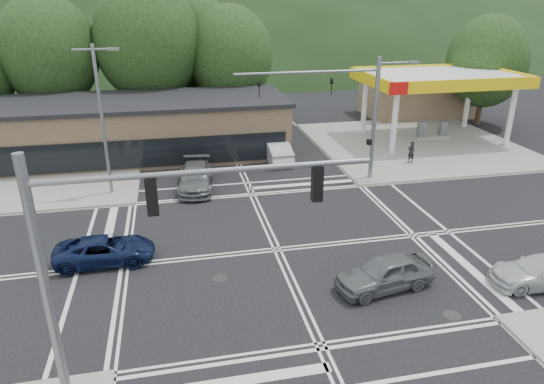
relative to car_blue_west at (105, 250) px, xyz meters
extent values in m
plane|color=black|center=(8.00, -0.50, -0.62)|extent=(120.00, 120.00, 0.00)
cube|color=gray|center=(23.00, 14.50, -0.55)|extent=(16.00, 16.00, 0.15)
cube|color=gray|center=(-7.00, 14.50, -0.55)|extent=(16.00, 16.00, 0.15)
cylinder|color=silver|center=(20.00, 12.50, 1.88)|extent=(0.44, 0.44, 5.00)
cylinder|color=silver|center=(20.00, 18.50, 1.88)|extent=(0.44, 0.44, 5.00)
cylinder|color=silver|center=(30.00, 12.50, 1.88)|extent=(0.44, 0.44, 5.00)
cylinder|color=silver|center=(30.00, 18.50, 1.88)|extent=(0.44, 0.44, 5.00)
cube|color=silver|center=(25.00, 15.50, 4.68)|extent=(12.00, 8.00, 0.60)
cube|color=yellow|center=(25.00, 11.50, 4.68)|extent=(12.20, 0.25, 0.90)
cube|color=yellow|center=(25.00, 19.50, 4.68)|extent=(12.20, 0.25, 0.90)
cube|color=yellow|center=(19.00, 15.50, 4.68)|extent=(0.25, 8.20, 0.90)
cube|color=yellow|center=(31.00, 15.50, 4.68)|extent=(0.25, 8.20, 0.90)
cube|color=red|center=(19.50, 11.35, 4.68)|extent=(1.40, 0.12, 0.90)
cube|color=gray|center=(25.00, 15.50, -0.37)|extent=(3.00, 1.00, 0.30)
cube|color=slate|center=(24.00, 15.50, 0.33)|extent=(0.60, 0.50, 1.30)
cube|color=slate|center=(26.00, 15.50, 0.33)|extent=(0.60, 0.50, 1.30)
cube|color=#846B4F|center=(28.00, 24.50, 1.28)|extent=(10.00, 6.00, 3.80)
cube|color=brown|center=(0.00, 16.50, 1.38)|extent=(24.00, 8.00, 4.00)
ellipsoid|color=black|center=(8.00, 89.50, -0.62)|extent=(252.00, 126.00, 140.00)
cylinder|color=#382619|center=(-6.00, 23.50, 1.80)|extent=(0.50, 0.50, 4.84)
ellipsoid|color=black|center=(-6.00, 23.50, 6.53)|extent=(8.00, 8.00, 9.20)
cylinder|color=#382619|center=(2.00, 23.50, 2.02)|extent=(0.50, 0.50, 5.28)
ellipsoid|color=black|center=(2.00, 23.50, 7.18)|extent=(9.00, 9.00, 10.35)
cylinder|color=#382619|center=(9.00, 23.50, 1.58)|extent=(0.50, 0.50, 4.40)
ellipsoid|color=black|center=(9.00, 23.50, 5.88)|extent=(7.60, 7.60, 8.74)
cylinder|color=#382619|center=(6.00, 27.50, 1.80)|extent=(0.50, 0.50, 4.84)
ellipsoid|color=black|center=(6.00, 27.50, 6.53)|extent=(8.40, 8.40, 9.66)
cylinder|color=#382619|center=(32.00, 19.50, 1.36)|extent=(0.50, 0.50, 3.96)
ellipsoid|color=black|center=(32.00, 19.50, 5.23)|extent=(7.20, 7.20, 8.28)
cylinder|color=slate|center=(-0.50, 8.50, 3.88)|extent=(0.20, 0.20, 9.00)
cylinder|color=slate|center=(-0.50, 8.50, 8.08)|extent=(2.20, 0.12, 0.12)
cube|color=slate|center=(0.60, 8.50, 8.08)|extent=(0.60, 0.25, 0.15)
cylinder|color=slate|center=(16.20, 7.70, 3.38)|extent=(0.28, 0.28, 8.00)
cylinder|color=slate|center=(11.70, 7.70, 6.58)|extent=(9.00, 0.16, 0.16)
imported|color=black|center=(13.20, 7.70, 5.68)|extent=(0.16, 0.20, 1.00)
imported|color=black|center=(8.70, 7.70, 5.68)|extent=(0.16, 0.20, 1.00)
cylinder|color=slate|center=(17.40, 7.70, 6.98)|extent=(2.40, 0.12, 0.12)
cube|color=slate|center=(18.50, 7.70, 6.98)|extent=(0.70, 0.30, 0.15)
cube|color=black|center=(15.95, 7.70, 1.98)|extent=(0.25, 0.30, 0.35)
cylinder|color=slate|center=(-0.20, -8.70, 3.38)|extent=(0.28, 0.28, 8.00)
cylinder|color=slate|center=(4.30, -8.70, 6.58)|extent=(9.00, 0.16, 0.16)
cube|color=black|center=(2.80, -8.70, 5.98)|extent=(0.30, 0.25, 1.00)
cube|color=black|center=(7.30, -8.70, 5.98)|extent=(0.30, 0.25, 1.00)
imported|color=#0C1738|center=(0.00, 0.00, 0.00)|extent=(4.49, 2.10, 1.24)
imported|color=#5D5F61|center=(11.70, -4.65, 0.11)|extent=(4.50, 2.43, 1.45)
imported|color=silver|center=(18.36, -5.82, 0.02)|extent=(4.61, 2.35, 1.28)
imported|color=silver|center=(10.87, 13.00, 0.15)|extent=(1.86, 4.76, 1.54)
imported|color=beige|center=(9.85, 18.61, 0.15)|extent=(2.40, 4.71, 1.53)
imported|color=#595C5E|center=(4.68, 8.50, 0.13)|extent=(2.65, 5.35, 1.50)
imported|color=black|center=(20.28, 9.98, 0.33)|extent=(0.64, 0.48, 1.60)
camera|label=1|loc=(3.46, -20.76, 10.88)|focal=32.00mm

